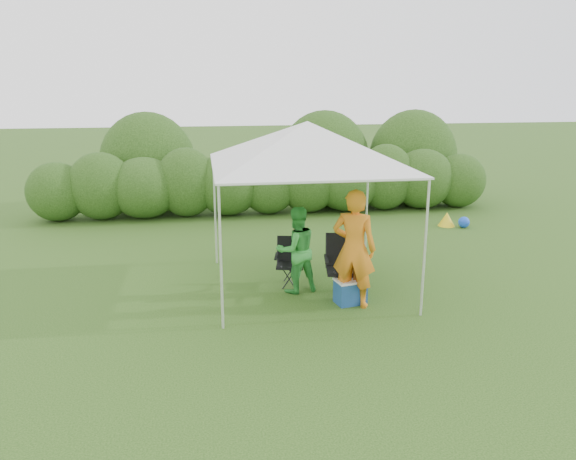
{
  "coord_description": "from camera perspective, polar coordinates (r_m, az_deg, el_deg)",
  "views": [
    {
      "loc": [
        -1.7,
        -8.53,
        3.49
      ],
      "look_at": [
        -0.33,
        0.4,
        1.05
      ],
      "focal_mm": 35.0,
      "sensor_mm": 36.0,
      "label": 1
    }
  ],
  "objects": [
    {
      "name": "chair_left",
      "position": [
        9.78,
        0.22,
        -2.86
      ],
      "size": [
        0.59,
        0.55,
        0.83
      ],
      "rotation": [
        0.0,
        0.0,
        -0.21
      ],
      "color": "black",
      "rests_on": "ground"
    },
    {
      "name": "man",
      "position": [
        8.77,
        6.72,
        -1.89
      ],
      "size": [
        0.82,
        0.71,
        1.88
      ],
      "primitive_type": "imported",
      "rotation": [
        0.0,
        0.0,
        2.66
      ],
      "color": "orange",
      "rests_on": "ground"
    },
    {
      "name": "lawn_toy",
      "position": [
        14.23,
        16.25,
        0.99
      ],
      "size": [
        0.68,
        0.57,
        0.34
      ],
      "color": "yellow",
      "rests_on": "ground"
    },
    {
      "name": "hedge",
      "position": [
        14.87,
        -2.0,
        4.78
      ],
      "size": [
        12.18,
        1.53,
        1.8
      ],
      "color": "#2E5119",
      "rests_on": "ground"
    },
    {
      "name": "bottle",
      "position": [
        8.95,
        6.85,
        -4.32
      ],
      "size": [
        0.07,
        0.07,
        0.25
      ],
      "primitive_type": "cylinder",
      "color": "#592D0C",
      "rests_on": "cooler"
    },
    {
      "name": "chair_right",
      "position": [
        9.33,
        5.64,
        -3.18
      ],
      "size": [
        0.7,
        0.65,
        1.01
      ],
      "rotation": [
        0.0,
        0.0,
        -0.17
      ],
      "color": "black",
      "rests_on": "ground"
    },
    {
      "name": "ground",
      "position": [
        9.37,
        2.41,
        -6.77
      ],
      "size": [
        70.0,
        70.0,
        0.0
      ],
      "primitive_type": "plane",
      "color": "#355A1C"
    },
    {
      "name": "cooler",
      "position": [
        9.08,
        6.35,
        -6.18
      ],
      "size": [
        0.54,
        0.44,
        0.4
      ],
      "rotation": [
        0.0,
        0.0,
        0.2
      ],
      "color": "navy",
      "rests_on": "ground"
    },
    {
      "name": "woman",
      "position": [
        9.35,
        0.85,
        -2.02
      ],
      "size": [
        0.83,
        0.72,
        1.47
      ],
      "primitive_type": "imported",
      "rotation": [
        0.0,
        0.0,
        3.4
      ],
      "color": "green",
      "rests_on": "ground"
    },
    {
      "name": "canopy",
      "position": [
        9.24,
        1.98,
        8.73
      ],
      "size": [
        3.1,
        3.1,
        2.83
      ],
      "color": "silver",
      "rests_on": "ground"
    }
  ]
}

